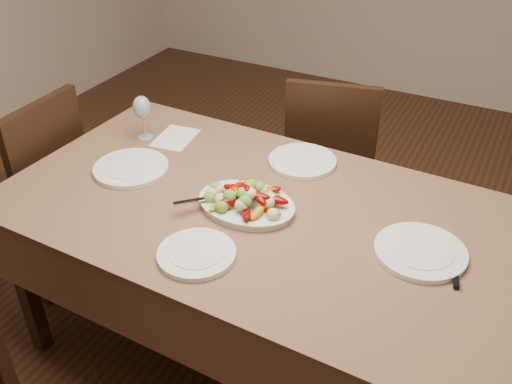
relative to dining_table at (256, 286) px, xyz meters
The scene contains 14 objects.
floor 0.38m from the dining_table, 151.21° to the right, with size 6.00×6.00×0.00m, color #3B2111.
dining_table is the anchor object (origin of this frame).
chair_far 0.92m from the dining_table, 92.73° to the left, with size 0.42×0.42×0.95m, color black, non-canonical shape.
chair_left 1.19m from the dining_table, behind, with size 0.42×0.42×0.95m, color black, non-canonical shape.
serving_platter 0.39m from the dining_table, 133.36° to the right, with size 0.34×0.26×0.02m, color white.
roasted_vegetables 0.45m from the dining_table, 133.36° to the right, with size 0.28×0.19×0.09m, color #750303, non-canonical shape.
serving_spoon 0.44m from the dining_table, 145.80° to the right, with size 0.28×0.06×0.03m, color #9EA0A8, non-canonical shape.
plate_left 0.67m from the dining_table, behind, with size 0.29×0.29×0.02m, color white.
plate_right 0.70m from the dining_table, ahead, with size 0.29×0.29×0.02m, color white.
plate_far 0.53m from the dining_table, 86.00° to the left, with size 0.27×0.27×0.02m, color white.
plate_near 0.51m from the dining_table, 96.85° to the right, with size 0.25×0.25×0.02m, color white.
wine_glass 0.85m from the dining_table, 160.27° to the left, with size 0.08×0.08×0.20m, color #8C99A5, non-canonical shape.
menu_card 0.73m from the dining_table, 151.57° to the left, with size 0.15×0.21×0.00m, color silver.
table_knife 0.80m from the dining_table, ahead, with size 0.02×0.20×0.01m, color #9EA0A8, non-canonical shape.
Camera 1 is at (0.79, -1.46, 1.92)m, focal length 40.00 mm.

